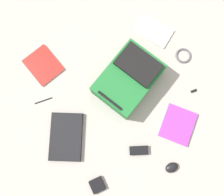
# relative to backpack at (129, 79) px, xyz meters

# --- Properties ---
(ground_plane) EXTENTS (3.96, 3.96, 0.00)m
(ground_plane) POSITION_rel_backpack_xyz_m (0.09, -0.11, -0.09)
(ground_plane) COLOR gray
(backpack) EXTENTS (0.53, 0.55, 0.19)m
(backpack) POSITION_rel_backpack_xyz_m (0.00, 0.00, 0.00)
(backpack) COLOR #1E662D
(backpack) RESTS_ON ground_plane
(laptop) EXTENTS (0.38, 0.30, 0.03)m
(laptop) POSITION_rel_backpack_xyz_m (0.30, -0.51, -0.07)
(laptop) COLOR black
(laptop) RESTS_ON ground_plane
(book_comic) EXTENTS (0.32, 0.30, 0.02)m
(book_comic) POSITION_rel_backpack_xyz_m (-0.25, -0.59, -0.08)
(book_comic) COLOR silver
(book_comic) RESTS_ON ground_plane
(book_blue) EXTENTS (0.33, 0.32, 0.02)m
(book_blue) POSITION_rel_backpack_xyz_m (0.38, 0.27, -0.07)
(book_blue) COLOR silver
(book_blue) RESTS_ON ground_plane
(book_manual) EXTENTS (0.31, 0.32, 0.01)m
(book_manual) POSITION_rel_backpack_xyz_m (-0.34, 0.28, -0.08)
(book_manual) COLOR silver
(book_manual) RESTS_ON ground_plane
(computer_mouse) EXTENTS (0.08, 0.10, 0.04)m
(computer_mouse) POSITION_rel_backpack_xyz_m (0.66, 0.16, -0.07)
(computer_mouse) COLOR black
(computer_mouse) RESTS_ON ground_plane
(cable_coil) EXTENTS (0.12, 0.12, 0.01)m
(cable_coil) POSITION_rel_backpack_xyz_m (-0.10, 0.45, -0.08)
(cable_coil) COLOR #4C4C51
(cable_coil) RESTS_ON ground_plane
(power_brick) EXTENTS (0.08, 0.13, 0.03)m
(power_brick) POSITION_rel_backpack_xyz_m (0.50, -0.04, -0.07)
(power_brick) COLOR black
(power_brick) RESTS_ON ground_plane
(pen_black) EXTENTS (0.03, 0.13, 0.01)m
(pen_black) POSITION_rel_backpack_xyz_m (0.01, -0.63, -0.08)
(pen_black) COLOR black
(pen_black) RESTS_ON ground_plane
(earbud_pouch) EXTENTS (0.11, 0.11, 0.03)m
(earbud_pouch) POSITION_rel_backpack_xyz_m (0.66, -0.37, -0.07)
(earbud_pouch) COLOR black
(earbud_pouch) RESTS_ON ground_plane
(usb_stick) EXTENTS (0.02, 0.05, 0.01)m
(usb_stick) POSITION_rel_backpack_xyz_m (0.17, 0.45, -0.08)
(usb_stick) COLOR black
(usb_stick) RESTS_ON ground_plane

